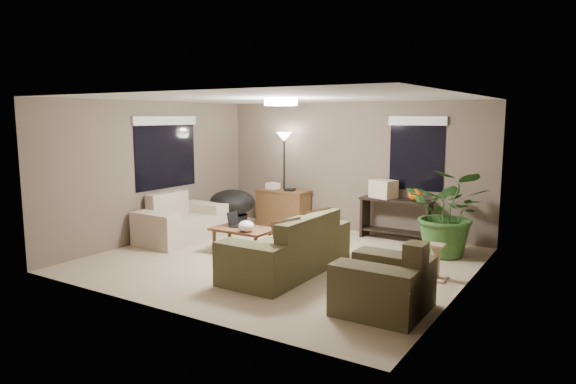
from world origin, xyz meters
The scene contains 20 objects.
room_shell centered at (0.00, 0.00, 1.25)m, with size 5.50×5.50×5.50m.
main_sofa centered at (0.45, -0.46, 0.29)m, with size 0.95×2.20×0.85m.
throw_pillows centered at (0.70, -0.46, 0.65)m, with size 0.34×1.39×0.47m.
loveseat centered at (-2.26, 0.12, 0.30)m, with size 0.90×1.60×0.85m.
armchair centered at (2.17, -1.16, 0.30)m, with size 0.95×1.00×0.85m.
coffee_table centered at (-0.74, -0.03, 0.36)m, with size 1.00×0.55×0.42m.
laptop centered at (-0.91, 0.07, 0.48)m, with size 0.40×0.33×0.24m.
plastic_bag centered at (-0.54, -0.18, 0.51)m, with size 0.26×0.23×0.18m, color white.
desk centered at (-1.34, 2.14, 0.38)m, with size 1.10×0.50×0.75m.
desk_papers centered at (-1.49, 2.13, 0.80)m, with size 0.71×0.31×0.12m.
console_table centered at (1.04, 2.23, 0.44)m, with size 1.30×0.40×0.75m.
pumpkin centered at (1.39, 2.23, 0.85)m, with size 0.25×0.25×0.21m, color orange.
cardboard_box centered at (0.79, 2.23, 0.91)m, with size 0.44×0.33×0.33m, color beige.
papasan_chair centered at (-1.99, 1.31, 0.47)m, with size 1.02×1.02×0.80m.
floor_lamp centered at (-1.35, 2.21, 1.60)m, with size 0.32×0.32×1.91m.
ceiling_fixture centered at (0.00, 0.00, 2.44)m, with size 0.50×0.50×0.10m, color white.
houseplant centered at (2.15, 1.61, 0.56)m, with size 1.28×1.42×1.11m, color #2D5923.
cat_scratching_post centered at (2.33, 0.30, 0.21)m, with size 0.32×0.32×0.50m.
window_left centered at (-2.73, 0.30, 1.78)m, with size 0.05×1.56×1.33m.
window_back centered at (1.30, 2.48, 1.79)m, with size 1.06×0.05×1.33m.
Camera 1 is at (4.23, -6.56, 2.23)m, focal length 32.00 mm.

